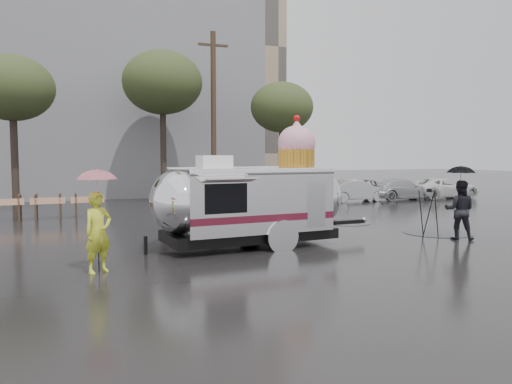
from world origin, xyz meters
name	(u,v)px	position (x,y,z in m)	size (l,w,h in m)	color
ground	(267,256)	(0.00, 0.00, 0.00)	(120.00, 120.00, 0.00)	black
puddles	(333,229)	(3.85, 3.45, 0.01)	(8.19, 5.29, 0.01)	black
grey_building	(79,96)	(-4.00, 24.00, 6.50)	(22.00, 12.00, 13.00)	slate
utility_pole	(214,116)	(2.50, 14.00, 4.62)	(1.60, 0.28, 9.00)	#473323
tree_left	(12,89)	(-7.00, 13.00, 5.48)	(3.64, 3.64, 6.95)	#382D26
tree_mid	(162,83)	(0.00, 15.00, 6.34)	(4.20, 4.20, 8.03)	#382D26
tree_right	(282,108)	(6.00, 13.00, 5.06)	(3.36, 3.36, 6.42)	#382D26
barricade_row	(48,206)	(-5.55, 9.96, 0.52)	(4.30, 0.80, 1.00)	#473323
parked_cars	(383,188)	(11.78, 12.00, 0.72)	(13.20, 1.90, 1.50)	silver
airstream_trailer	(252,199)	(0.14, 1.51, 1.34)	(7.07, 3.06, 3.82)	silver
person_left	(98,232)	(-4.14, -0.39, 0.89)	(0.64, 0.43, 1.79)	#CCD730
umbrella_pink	(97,185)	(-4.14, -0.39, 1.92)	(1.10, 1.10, 2.30)	pink
person_right	(460,210)	(6.38, 0.23, 0.90)	(0.87, 0.48, 1.81)	black
umbrella_black	(461,177)	(6.38, 0.23, 1.91)	(1.06, 1.06, 2.28)	black
tripod	(429,208)	(5.74, 0.86, 0.92)	(0.60, 0.63, 1.54)	black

